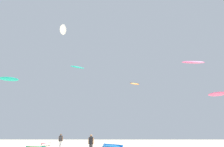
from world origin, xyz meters
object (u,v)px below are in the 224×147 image
Objects in this scene: person_midground at (61,140)px; kite_grounded_near at (46,145)px; person_foreground at (91,142)px; kite_grounded_far at (113,147)px; kite_aloft_4 at (135,84)px; kite_aloft_5 at (77,67)px; kite_aloft_3 at (9,79)px; kite_aloft_0 at (193,62)px; kite_aloft_1 at (63,30)px; kite_aloft_2 at (218,94)px.

kite_grounded_near is at bearing 46.53° from person_midground.
person_foreground reaches higher than kite_grounded_far.
kite_aloft_4 reaches higher than kite_grounded_far.
kite_aloft_5 is at bearing 136.92° from kite_aloft_4.
kite_grounded_near is 19.20m from kite_aloft_3.
person_foreground is at bearing -78.31° from kite_aloft_5.
kite_aloft_0 is (18.98, 7.95, 11.91)m from person_midground.
kite_aloft_1 is at bearing 126.77° from kite_grounded_far.
kite_aloft_3 is (-40.75, -0.75, 2.92)m from kite_aloft_2.
kite_grounded_far is 24.63m from kite_aloft_1.
kite_aloft_5 reaches higher than kite_aloft_0.
kite_aloft_1 is 19.63m from kite_aloft_5.
kite_aloft_1 is (-9.00, 12.05, 19.50)m from kite_grounded_far.
kite_aloft_1 is 14.96m from kite_aloft_3.
kite_aloft_2 reaches higher than person_foreground.
kite_aloft_2 is at bearing 20.13° from kite_grounded_near.
kite_grounded_near is at bearing 55.21° from person_foreground.
kite_aloft_3 is (-18.77, 23.65, 11.18)m from person_foreground.
person_foreground is 0.42× the size of kite_aloft_3.
kite_grounded_near is 1.02× the size of kite_aloft_2.
kite_aloft_5 is at bearing 37.76° from person_foreground.
kite_grounded_far is (9.28, -7.70, 0.07)m from kite_grounded_near.
kite_aloft_1 is at bearing 48.19° from person_foreground.
kite_aloft_4 reaches higher than kite_aloft_2.
kite_aloft_5 is (-22.46, 21.74, 5.77)m from kite_aloft_0.
person_foreground is 32.20m from kite_aloft_3.
kite_aloft_5 is at bearing 90.47° from kite_grounded_near.
kite_aloft_0 is at bearing -5.57° from kite_aloft_1.
person_midground is 0.73× the size of kite_aloft_4.
kite_aloft_4 is at bearing 178.95° from kite_aloft_2.
kite_aloft_4 is at bearing 39.45° from kite_grounded_near.
kite_aloft_4 is at bearing -14.48° from person_midground.
person_foreground is 27.46m from kite_aloft_4.
kite_aloft_5 is (-29.74, 13.12, 9.47)m from kite_aloft_2.
person_midground is at bearing -147.75° from kite_aloft_2.
kite_aloft_3 is at bearing 139.05° from kite_grounded_far.
kite_aloft_1 is at bearing 174.43° from kite_aloft_0.
kite_grounded_far is (6.00, -1.96, -0.69)m from person_midground.
kite_aloft_5 reaches higher than kite_aloft_3.
kite_aloft_3 is at bearing -128.46° from kite_aloft_5.
kite_grounded_far is 2.09× the size of kite_aloft_4.
kite_aloft_0 reaches higher than kite_aloft_3.
kite_grounded_near is (-3.28, 5.74, -0.75)m from person_midground.
kite_aloft_1 reaches higher than kite_grounded_far.
person_midground is 0.42× the size of kite_aloft_0.
kite_aloft_0 is 1.73× the size of kite_aloft_4.
kite_aloft_0 is 1.04× the size of kite_aloft_3.
kite_grounded_far is at bearing -40.95° from kite_aloft_3.
kite_grounded_near is at bearing -93.69° from kite_aloft_1.
kite_grounded_far is 1.08× the size of kite_aloft_1.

